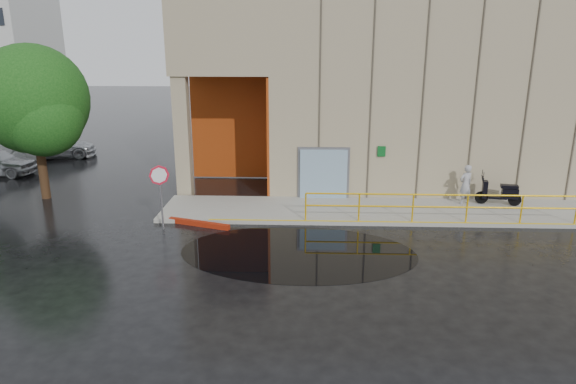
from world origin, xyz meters
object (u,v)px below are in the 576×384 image
Objects in this scene: red_curb at (199,224)px; car_c at (53,146)px; stop_sign at (160,182)px; scooter at (500,186)px; person at (466,184)px; tree_near at (35,104)px.

car_c is (-10.38, 10.62, 0.57)m from red_curb.
red_curb is (1.20, 0.34, -1.60)m from stop_sign.
scooter reaches higher than car_c.
scooter is 23.23m from car_c.
person is 0.90× the size of scooter.
scooter is (1.30, -0.09, -0.02)m from person.
scooter is 18.56m from tree_near.
person is 1.30m from scooter.
stop_sign is 7.00m from tree_near.
person is 17.27m from tree_near.
person is at bearing 10.73° from stop_sign.
tree_near is (3.44, -7.64, 3.28)m from car_c.
tree_near is (-6.95, 2.98, 3.84)m from red_curb.
car_c is (-21.74, 8.17, -0.26)m from scooter.
red_curb is 0.38× the size of tree_near.
scooter is at bearing 8.93° from stop_sign.
stop_sign reaches higher than red_curb.
scooter is at bearing -127.44° from car_c.
red_curb is at bearing -11.66° from person.
red_curb is (-11.36, -2.44, -0.82)m from scooter.
red_curb is at bearing -23.20° from tree_near.
tree_near is at bearing -170.22° from scooter.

